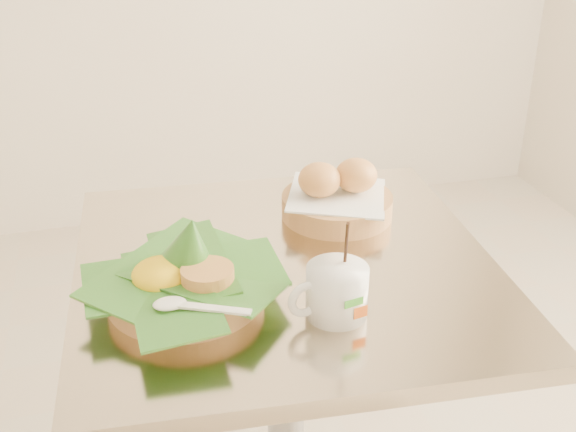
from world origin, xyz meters
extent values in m
cylinder|color=gray|center=(0.20, 0.06, 0.37)|extent=(0.07, 0.07, 0.69)
cube|color=beige|center=(0.20, 0.06, 0.73)|extent=(0.75, 0.75, 0.03)
cylinder|color=tan|center=(0.02, -0.01, 0.77)|extent=(0.24, 0.24, 0.04)
cone|color=#1D5C1A|center=(0.03, 0.00, 0.84)|extent=(0.13, 0.14, 0.12)
ellipsoid|color=yellow|center=(-0.02, -0.01, 0.79)|extent=(0.09, 0.09, 0.05)
cylinder|color=#CC9347|center=(0.05, -0.04, 0.81)|extent=(0.08, 0.08, 0.02)
cylinder|color=tan|center=(0.33, 0.20, 0.77)|extent=(0.21, 0.21, 0.04)
cube|color=white|center=(0.33, 0.20, 0.79)|extent=(0.23, 0.23, 0.01)
ellipsoid|color=#B36529|center=(0.30, 0.20, 0.83)|extent=(0.08, 0.08, 0.06)
ellipsoid|color=#B36529|center=(0.37, 0.20, 0.83)|extent=(0.08, 0.08, 0.06)
cylinder|color=white|center=(0.23, -0.11, 0.79)|extent=(0.09, 0.09, 0.08)
torus|color=white|center=(0.18, -0.12, 0.79)|extent=(0.06, 0.02, 0.06)
cylinder|color=#3D1C11|center=(0.23, -0.11, 0.83)|extent=(0.08, 0.08, 0.01)
cylinder|color=black|center=(0.24, -0.11, 0.85)|extent=(0.02, 0.05, 0.12)
cube|color=green|center=(0.24, -0.16, 0.80)|extent=(0.03, 0.01, 0.01)
cube|color=orange|center=(0.25, -0.16, 0.78)|extent=(0.02, 0.01, 0.02)
camera|label=1|loc=(-0.07, -0.96, 1.37)|focal=45.00mm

